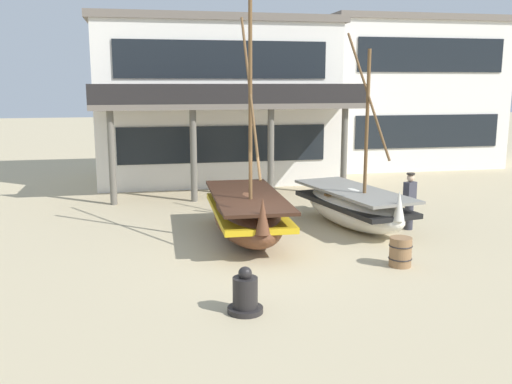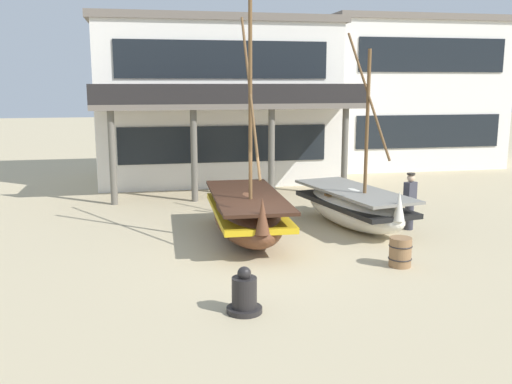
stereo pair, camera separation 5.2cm
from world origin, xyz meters
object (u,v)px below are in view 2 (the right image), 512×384
Objects in this scene: capstan_winch at (244,295)px; harbor_building_annex at (402,93)px; fisherman_by_hull at (410,202)px; wooden_barrel at (400,252)px; fishing_boat_centre_large at (247,214)px; harbor_building_main at (215,100)px; fishing_boat_near_left at (354,206)px.

harbor_building_annex is at bearing 57.20° from capstan_winch.
wooden_barrel is (-1.77, -3.14, -0.48)m from fisherman_by_hull.
fishing_boat_centre_large is 0.61× the size of harbor_building_main.
fishing_boat_near_left is 0.55× the size of harbor_building_main.
harbor_building_main is (-2.59, 13.49, 3.13)m from wooden_barrel.
harbor_building_main reaches higher than capstan_winch.
fisherman_by_hull reaches higher than capstan_winch.
fisherman_by_hull is 11.54m from harbor_building_main.
capstan_winch is 15.84m from harbor_building_main.
fishing_boat_centre_large is at bearing -92.72° from harbor_building_main.
fisherman_by_hull is 3.64m from wooden_barrel.
harbor_building_annex is (7.68, 16.30, 3.37)m from wooden_barrel.
capstan_winch is at bearing -122.80° from harbor_building_annex.
fishing_boat_centre_large is 5.19m from capstan_winch.
capstan_winch is 4.54m from wooden_barrel.
harbor_building_annex is (11.77, 18.26, 3.37)m from capstan_winch.
fisherman_by_hull is 2.41× the size of wooden_barrel.
fisherman_by_hull is at bearing -67.17° from harbor_building_main.
capstan_winch is (-1.01, -5.08, -0.35)m from fishing_boat_centre_large.
harbor_building_annex is at bearing 59.48° from fishing_boat_near_left.
fishing_boat_near_left is at bearing -73.63° from harbor_building_main.
fishing_boat_centre_large is 17.28m from harbor_building_annex.
harbor_building_annex is (10.27, 2.81, 0.24)m from harbor_building_main.
capstan_winch reaches higher than wooden_barrel.
harbor_building_main reaches higher than fishing_boat_near_left.
wooden_barrel is (4.09, 1.96, 0.00)m from capstan_winch.
fishing_boat_centre_large is (-3.36, -0.62, 0.06)m from fishing_boat_near_left.
fisherman_by_hull is 1.87× the size of capstan_winch.
harbor_building_main is at bearing 87.28° from fishing_boat_centre_large.
wooden_barrel is 18.33m from harbor_building_annex.
fisherman_by_hull is (4.85, 0.02, 0.14)m from fishing_boat_centre_large.
harbor_building_annex reaches higher than capstan_winch.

